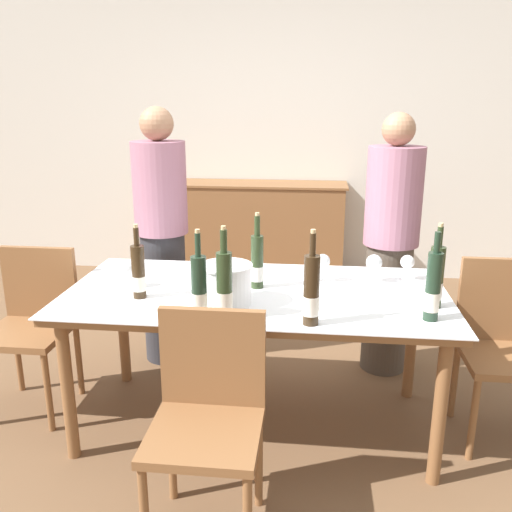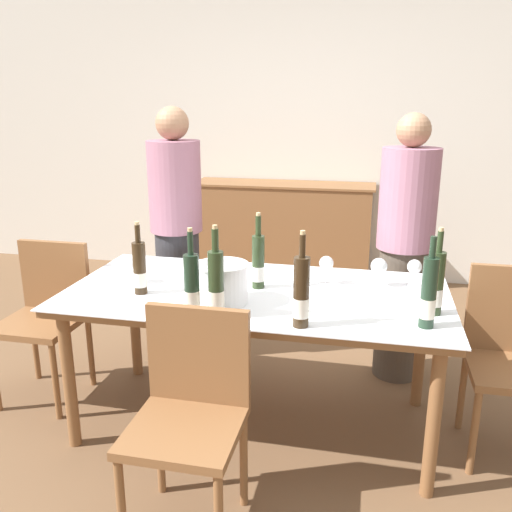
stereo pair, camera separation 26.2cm
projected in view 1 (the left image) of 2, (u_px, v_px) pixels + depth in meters
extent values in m
plane|color=brown|center=(256.00, 422.00, 2.88)|extent=(12.00, 12.00, 0.00)
cube|color=silver|center=(288.00, 128.00, 5.04)|extent=(8.00, 0.10, 2.80)
cube|color=brown|center=(256.00, 233.00, 5.05)|extent=(1.60, 0.44, 0.90)
cube|color=brown|center=(256.00, 184.00, 4.93)|extent=(1.65, 0.46, 0.02)
cylinder|color=brown|center=(68.00, 391.00, 2.52)|extent=(0.06, 0.06, 0.70)
cylinder|color=brown|center=(440.00, 413.00, 2.34)|extent=(0.06, 0.06, 0.70)
cylinder|color=brown|center=(123.00, 326.00, 3.23)|extent=(0.06, 0.06, 0.70)
cylinder|color=brown|center=(411.00, 340.00, 3.05)|extent=(0.06, 0.06, 0.70)
cube|color=brown|center=(256.00, 295.00, 2.68)|extent=(1.84, 0.91, 0.04)
cube|color=white|center=(256.00, 291.00, 2.68)|extent=(1.87, 0.94, 0.01)
cylinder|color=white|center=(226.00, 284.00, 2.49)|extent=(0.23, 0.23, 0.19)
cylinder|color=white|center=(226.00, 266.00, 2.46)|extent=(0.24, 0.24, 0.01)
cylinder|color=#28381E|center=(436.00, 277.00, 2.43)|extent=(0.07, 0.07, 0.28)
cylinder|color=white|center=(435.00, 290.00, 2.45)|extent=(0.07, 0.07, 0.08)
cylinder|color=#28381E|center=(440.00, 237.00, 2.38)|extent=(0.03, 0.03, 0.09)
cylinder|color=tan|center=(441.00, 225.00, 2.37)|extent=(0.02, 0.02, 0.02)
cylinder|color=#28381E|center=(224.00, 286.00, 2.29)|extent=(0.07, 0.07, 0.30)
cylinder|color=silver|center=(225.00, 301.00, 2.31)|extent=(0.07, 0.07, 0.08)
cylinder|color=#28381E|center=(224.00, 241.00, 2.24)|extent=(0.03, 0.03, 0.10)
cylinder|color=tan|center=(223.00, 228.00, 2.22)|extent=(0.02, 0.02, 0.02)
cylinder|color=#1E3323|center=(433.00, 287.00, 2.29)|extent=(0.06, 0.06, 0.30)
cylinder|color=silver|center=(432.00, 301.00, 2.31)|extent=(0.06, 0.06, 0.08)
cylinder|color=#1E3323|center=(437.00, 242.00, 2.23)|extent=(0.03, 0.03, 0.09)
cylinder|color=#332314|center=(311.00, 290.00, 2.24)|extent=(0.07, 0.07, 0.30)
cylinder|color=white|center=(311.00, 305.00, 2.26)|extent=(0.07, 0.07, 0.08)
cylinder|color=#332314|center=(313.00, 245.00, 2.19)|extent=(0.03, 0.03, 0.09)
cylinder|color=tan|center=(313.00, 231.00, 2.17)|extent=(0.02, 0.02, 0.02)
cylinder|color=#28381E|center=(258.00, 262.00, 2.69)|extent=(0.06, 0.06, 0.27)
cylinder|color=white|center=(258.00, 273.00, 2.71)|extent=(0.06, 0.06, 0.07)
cylinder|color=#28381E|center=(258.00, 226.00, 2.64)|extent=(0.03, 0.03, 0.10)
cylinder|color=tan|center=(258.00, 214.00, 2.62)|extent=(0.02, 0.02, 0.02)
cylinder|color=#1E3323|center=(199.00, 288.00, 2.31)|extent=(0.07, 0.07, 0.28)
cylinder|color=silver|center=(199.00, 301.00, 2.33)|extent=(0.07, 0.07, 0.08)
cylinder|color=#1E3323|center=(198.00, 245.00, 2.26)|extent=(0.02, 0.02, 0.10)
cylinder|color=tan|center=(197.00, 231.00, 2.24)|extent=(0.02, 0.02, 0.02)
cylinder|color=#332314|center=(138.00, 272.00, 2.56)|extent=(0.06, 0.06, 0.26)
cylinder|color=silver|center=(139.00, 283.00, 2.57)|extent=(0.06, 0.06, 0.07)
cylinder|color=#332314|center=(136.00, 237.00, 2.51)|extent=(0.03, 0.03, 0.09)
cylinder|color=tan|center=(136.00, 226.00, 2.49)|extent=(0.02, 0.02, 0.02)
cylinder|color=white|center=(128.00, 287.00, 2.73)|extent=(0.07, 0.07, 0.00)
cylinder|color=white|center=(128.00, 280.00, 2.72)|extent=(0.01, 0.01, 0.07)
sphere|color=white|center=(127.00, 268.00, 2.70)|extent=(0.08, 0.08, 0.08)
cylinder|color=white|center=(322.00, 281.00, 2.81)|extent=(0.07, 0.07, 0.00)
cylinder|color=white|center=(323.00, 273.00, 2.80)|extent=(0.01, 0.01, 0.08)
sphere|color=white|center=(323.00, 261.00, 2.78)|extent=(0.07, 0.07, 0.07)
cylinder|color=white|center=(406.00, 279.00, 2.84)|extent=(0.07, 0.07, 0.00)
cylinder|color=white|center=(407.00, 273.00, 2.83)|extent=(0.01, 0.01, 0.07)
sphere|color=white|center=(407.00, 262.00, 2.82)|extent=(0.07, 0.07, 0.07)
cylinder|color=white|center=(373.00, 281.00, 2.81)|extent=(0.07, 0.07, 0.00)
cylinder|color=white|center=(373.00, 274.00, 2.80)|extent=(0.01, 0.01, 0.07)
sphere|color=white|center=(374.00, 263.00, 2.78)|extent=(0.08, 0.08, 0.08)
cylinder|color=brown|center=(473.00, 419.00, 2.54)|extent=(0.03, 0.03, 0.43)
cylinder|color=brown|center=(454.00, 380.00, 2.89)|extent=(0.03, 0.03, 0.43)
cube|color=brown|center=(508.00, 359.00, 2.63)|extent=(0.42, 0.42, 0.04)
cube|color=brown|center=(501.00, 300.00, 2.75)|extent=(0.42, 0.04, 0.43)
cylinder|color=brown|center=(172.00, 454.00, 2.28)|extent=(0.03, 0.03, 0.43)
cylinder|color=brown|center=(259.00, 460.00, 2.24)|extent=(0.03, 0.03, 0.43)
cube|color=brown|center=(204.00, 434.00, 2.02)|extent=(0.42, 0.42, 0.04)
cube|color=brown|center=(213.00, 357.00, 2.14)|extent=(0.42, 0.04, 0.41)
cylinder|color=brown|center=(48.00, 392.00, 2.76)|extent=(0.03, 0.03, 0.44)
cylinder|color=brown|center=(18.00, 356.00, 3.15)|extent=(0.03, 0.03, 0.44)
cylinder|color=brown|center=(79.00, 359.00, 3.11)|extent=(0.03, 0.03, 0.44)
cube|color=brown|center=(27.00, 333.00, 2.89)|extent=(0.42, 0.42, 0.04)
cube|color=brown|center=(40.00, 282.00, 3.01)|extent=(0.42, 0.04, 0.40)
cylinder|color=#2D2D33|center=(165.00, 296.00, 3.52)|extent=(0.28, 0.28, 0.85)
cylinder|color=#9E667A|center=(160.00, 188.00, 3.32)|extent=(0.33, 0.33, 0.56)
sphere|color=#A37556|center=(157.00, 124.00, 3.21)|extent=(0.20, 0.20, 0.20)
cylinder|color=#51473D|center=(386.00, 307.00, 3.38)|extent=(0.28, 0.28, 0.82)
cylinder|color=#9E667A|center=(394.00, 196.00, 3.18)|extent=(0.33, 0.33, 0.58)
sphere|color=#A37556|center=(399.00, 129.00, 3.08)|extent=(0.19, 0.19, 0.19)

